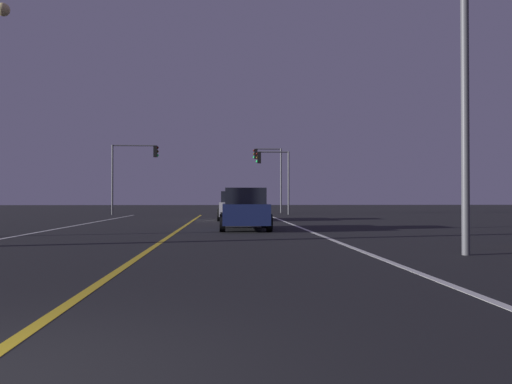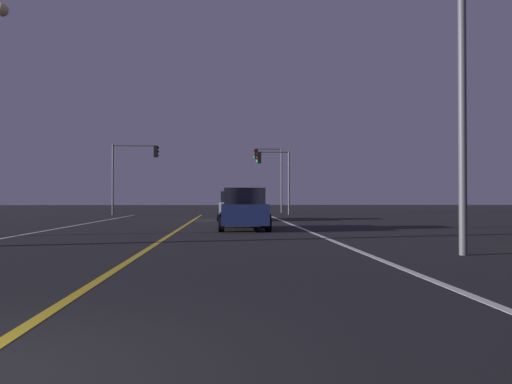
{
  "view_description": "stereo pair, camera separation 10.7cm",
  "coord_description": "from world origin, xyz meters",
  "views": [
    {
      "loc": [
        1.88,
        -3.29,
        1.27
      ],
      "look_at": [
        3.86,
        29.45,
        1.7
      ],
      "focal_mm": 35.7,
      "sensor_mm": 36.0,
      "label": 1
    },
    {
      "loc": [
        1.99,
        -3.29,
        1.27
      ],
      "look_at": [
        3.86,
        29.45,
        1.7
      ],
      "focal_mm": 35.7,
      "sensor_mm": 36.0,
      "label": 2
    }
  ],
  "objects": [
    {
      "name": "lane_edge_right",
      "position": [
        5.18,
        15.22,
        0.0
      ],
      "size": [
        0.16,
        42.44,
        0.01
      ],
      "primitive_type": "cube",
      "color": "silver",
      "rests_on": "ground"
    },
    {
      "name": "lane_edge_left",
      "position": [
        -5.18,
        15.22,
        0.0
      ],
      "size": [
        0.16,
        42.44,
        0.01
      ],
      "primitive_type": "cube",
      "color": "silver",
      "rests_on": "ground"
    },
    {
      "name": "traffic_light_near_left",
      "position": [
        -5.19,
        36.94,
        4.1
      ],
      "size": [
        3.65,
        0.36,
        5.49
      ],
      "color": "#4C4C51",
      "rests_on": "ground"
    },
    {
      "name": "traffic_light_near_right",
      "position": [
        5.65,
        36.94,
        3.74
      ],
      "size": [
        2.68,
        0.36,
        5.04
      ],
      "rotation": [
        0.0,
        0.0,
        3.14
      ],
      "color": "#4C4C51",
      "rests_on": "ground"
    },
    {
      "name": "lane_center_divider",
      "position": [
        0.0,
        15.22,
        0.0
      ],
      "size": [
        0.16,
        42.44,
        0.01
      ],
      "primitive_type": "cube",
      "color": "gold",
      "rests_on": "ground"
    },
    {
      "name": "traffic_light_far_right",
      "position": [
        5.76,
        42.44,
        4.27
      ],
      "size": [
        2.61,
        0.36,
        5.82
      ],
      "rotation": [
        0.0,
        0.0,
        3.14
      ],
      "color": "#4C4C51",
      "rests_on": "ground"
    },
    {
      "name": "car_lead_same_lane",
      "position": [
        2.68,
        17.53,
        0.82
      ],
      "size": [
        2.02,
        4.3,
        1.7
      ],
      "rotation": [
        0.0,
        0.0,
        1.57
      ],
      "color": "black",
      "rests_on": "ground"
    },
    {
      "name": "car_ahead_far",
      "position": [
        2.44,
        26.85,
        0.82
      ],
      "size": [
        2.02,
        4.3,
        1.7
      ],
      "rotation": [
        0.0,
        0.0,
        1.57
      ],
      "color": "black",
      "rests_on": "ground"
    },
    {
      "name": "street_lamp_right_near",
      "position": [
        6.85,
        7.87,
        5.19
      ],
      "size": [
        2.05,
        0.44,
        8.22
      ],
      "rotation": [
        0.0,
        0.0,
        3.14
      ],
      "color": "#4C4C51",
      "rests_on": "ground"
    }
  ]
}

